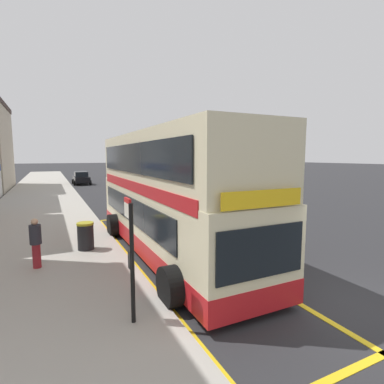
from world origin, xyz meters
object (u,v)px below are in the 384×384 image
Objects in this scene: double_decker_bus at (166,197)px; litter_bin at (86,236)px; parked_car_maroon_kerbside at (126,173)px; pedestrian_waiting_near_sign at (36,241)px; bus_stop_sign at (131,250)px; parked_car_black_far at (81,178)px.

litter_bin is (-2.77, 1.14, -1.42)m from double_decker_bus.
pedestrian_waiting_near_sign is (-11.70, -37.72, 0.18)m from parked_car_maroon_kerbside.
bus_stop_sign is 1.66× the size of pedestrian_waiting_near_sign.
parked_car_black_far is at bearing 84.87° from litter_bin.
parked_car_maroon_kerbside is at bearing 76.85° from bus_stop_sign.
litter_bin is (-0.33, 5.45, -1.02)m from bus_stop_sign.
pedestrian_waiting_near_sign is at bearing -141.46° from litter_bin.
double_decker_bus is at bearing 60.55° from bus_stop_sign.
double_decker_bus is 38.34m from parked_car_maroon_kerbside.
pedestrian_waiting_near_sign reaches higher than litter_bin.
litter_bin is at bearing 157.69° from double_decker_bus.
parked_car_maroon_kerbside is 4.16× the size of litter_bin.
double_decker_bus is 2.60× the size of parked_car_black_far.
bus_stop_sign is 4.66m from pedestrian_waiting_near_sign.
double_decker_bus is at bearing 90.17° from parked_car_black_far.
parked_car_maroon_kerbside is 1.00× the size of parked_car_black_far.
parked_car_maroon_kerbside and parked_car_black_far have the same top height.
double_decker_bus is 3.31m from litter_bin.
bus_stop_sign is 2.55× the size of litter_bin.
bus_stop_sign is 0.61× the size of parked_car_black_far.
pedestrian_waiting_near_sign is 1.54× the size of litter_bin.
bus_stop_sign is at bearing 86.02° from parked_car_black_far.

